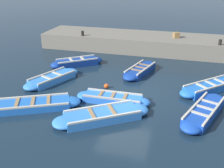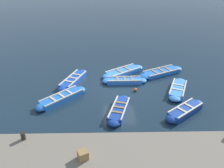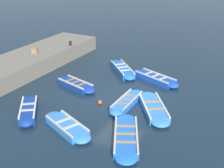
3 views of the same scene
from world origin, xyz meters
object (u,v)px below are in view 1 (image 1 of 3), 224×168
at_px(boat_tucked, 211,87).
at_px(boat_end_of_row, 140,70).
at_px(boat_stern_in, 33,105).
at_px(boat_broadside, 102,116).
at_px(boat_far_corner, 113,99).
at_px(bollard_north, 83,33).
at_px(bollard_mid_north, 220,42).
at_px(boat_mid_row, 204,112).
at_px(buoy_orange_near, 106,86).
at_px(wooden_crate, 176,35).
at_px(boat_outer_right, 52,79).
at_px(boat_alongside, 77,63).

relative_size(boat_tucked, boat_end_of_row, 0.97).
bearing_deg(boat_stern_in, boat_tucked, 117.45).
height_order(boat_broadside, boat_stern_in, boat_broadside).
xyz_separation_m(boat_far_corner, bollard_north, (-7.20, -4.18, 1.09)).
distance_m(boat_far_corner, bollard_mid_north, 8.84).
relative_size(boat_mid_row, buoy_orange_near, 15.28).
distance_m(boat_tucked, wooden_crate, 6.37).
height_order(boat_stern_in, wooden_crate, wooden_crate).
height_order(boat_tucked, wooden_crate, wooden_crate).
distance_m(boat_stern_in, bollard_mid_north, 11.92).
relative_size(boat_tucked, boat_outer_right, 0.93).
bearing_deg(wooden_crate, boat_far_corner, -15.19).
relative_size(bollard_north, bollard_mid_north, 1.00).
bearing_deg(boat_outer_right, bollard_mid_north, 123.83).
xyz_separation_m(boat_broadside, boat_end_of_row, (-5.34, 0.60, 0.01)).
xyz_separation_m(boat_mid_row, bollard_north, (-7.35, -8.07, 1.07)).
distance_m(boat_mid_row, buoy_orange_near, 4.80).
bearing_deg(buoy_orange_near, bollard_mid_north, 135.95).
xyz_separation_m(wooden_crate, buoy_orange_near, (7.04, -2.95, -1.14)).
bearing_deg(boat_stern_in, boat_alongside, -177.62).
xyz_separation_m(boat_mid_row, boat_far_corner, (-0.15, -3.88, -0.02)).
xyz_separation_m(boat_mid_row, buoy_orange_near, (-1.46, -4.57, -0.06)).
relative_size(boat_far_corner, boat_stern_in, 0.83).
xyz_separation_m(boat_outer_right, boat_stern_in, (2.82, 0.55, -0.01)).
height_order(boat_outer_right, bollard_north, bollard_north).
bearing_deg(buoy_orange_near, boat_alongside, -135.38).
distance_m(boat_outer_right, boat_stern_in, 2.87).
distance_m(boat_mid_row, bollard_mid_north, 7.51).
relative_size(boat_far_corner, bollard_mid_north, 9.61).
relative_size(boat_mid_row, bollard_mid_north, 10.57).
relative_size(boat_stern_in, bollard_north, 11.56).
relative_size(boat_outer_right, bollard_north, 9.83).
relative_size(bollard_north, wooden_crate, 0.93).
bearing_deg(buoy_orange_near, boat_outer_right, -91.26).
bearing_deg(bollard_mid_north, boat_end_of_row, -52.38).
bearing_deg(boat_outer_right, boat_far_corner, 69.48).
height_order(boat_outer_right, boat_stern_in, boat_outer_right).
distance_m(boat_outer_right, buoy_orange_near, 2.99).
height_order(boat_broadside, bollard_north, bollard_north).
xyz_separation_m(boat_mid_row, boat_end_of_row, (-3.95, -3.29, -0.00)).
relative_size(bollard_mid_north, wooden_crate, 0.93).
bearing_deg(boat_end_of_row, buoy_orange_near, -27.21).
height_order(boat_mid_row, boat_far_corner, boat_mid_row).
bearing_deg(boat_end_of_row, boat_alongside, -93.19).
xyz_separation_m(boat_outer_right, wooden_crate, (-6.97, 5.94, 1.09)).
xyz_separation_m(boat_tucked, boat_broadside, (3.95, -4.30, -0.02)).
bearing_deg(bollard_mid_north, buoy_orange_near, -44.05).
bearing_deg(boat_end_of_row, boat_tucked, 69.49).
xyz_separation_m(boat_end_of_row, wooden_crate, (-4.55, 1.68, 1.08)).
relative_size(boat_alongside, wooden_crate, 7.94).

